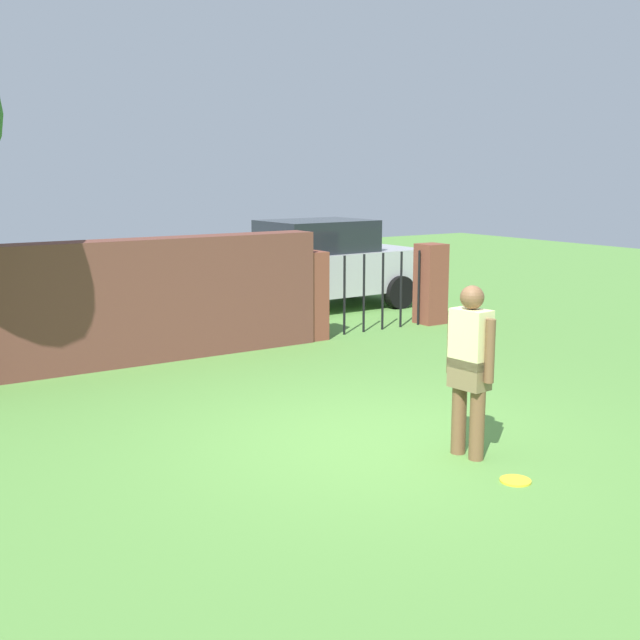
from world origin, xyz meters
TOP-DOWN VIEW (x-y plane):
  - ground_plane at (0.00, 0.00)m, footprint 40.00×40.00m
  - brick_wall at (-1.50, 4.49)m, footprint 7.18×0.50m
  - person at (0.49, -0.86)m, footprint 0.25×0.54m
  - fence_gate at (3.44, 4.49)m, footprint 2.95×0.44m
  - car at (3.85, 6.84)m, footprint 4.24×2.01m
  - frisbee_yellow at (0.40, -1.56)m, footprint 0.27×0.27m

SIDE VIEW (x-z plane):
  - ground_plane at x=0.00m, z-range 0.00..0.00m
  - frisbee_yellow at x=0.40m, z-range 0.00..0.02m
  - fence_gate at x=3.44m, z-range 0.00..1.40m
  - car at x=3.85m, z-range 0.00..1.72m
  - brick_wall at x=-1.50m, z-range 0.00..1.72m
  - person at x=0.49m, z-range 0.09..1.71m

